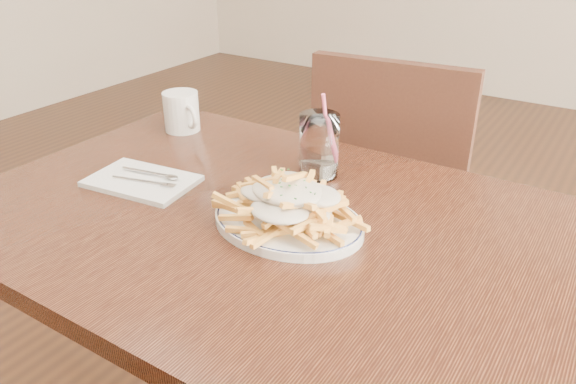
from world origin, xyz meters
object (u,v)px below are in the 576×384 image
Objects in this scene: fries_plate at (288,221)px; table at (270,251)px; chair_far at (394,190)px; water_glass at (319,149)px; coffee_mug at (182,112)px; loaded_fries at (288,197)px.

table is at bearing 165.76° from fries_plate.
table is 3.43× the size of fries_plate.
chair_far is at bearing 90.37° from table.
water_glass is (-0.01, -0.44, 0.28)m from chair_far.
table is 9.64× the size of coffee_mug.
chair_far is 0.70m from fries_plate.
fries_plate is at bearing -14.24° from table.
water_glass is at bearing 93.20° from table.
water_glass is at bearing 105.97° from loaded_fries.
fries_plate is 0.23m from water_glass.
water_glass reaches higher than loaded_fries.
table is 0.10m from fries_plate.
fries_plate is 1.30× the size of loaded_fries.
table is at bearing -86.80° from water_glass.
water_glass reaches higher than chair_far.
chair_far is 0.65m from coffee_mug.
loaded_fries reaches higher than table.
fries_plate is at bearing 48.37° from loaded_fries.
chair_far reaches higher than coffee_mug.
fries_plate is at bearing -85.21° from chair_far.
coffee_mug is (-0.44, -0.40, 0.27)m from chair_far.
fries_plate is at bearing -74.03° from water_glass.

